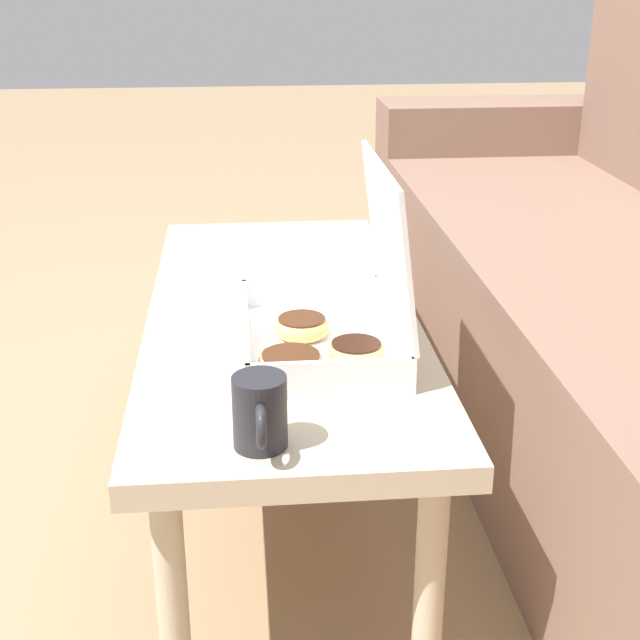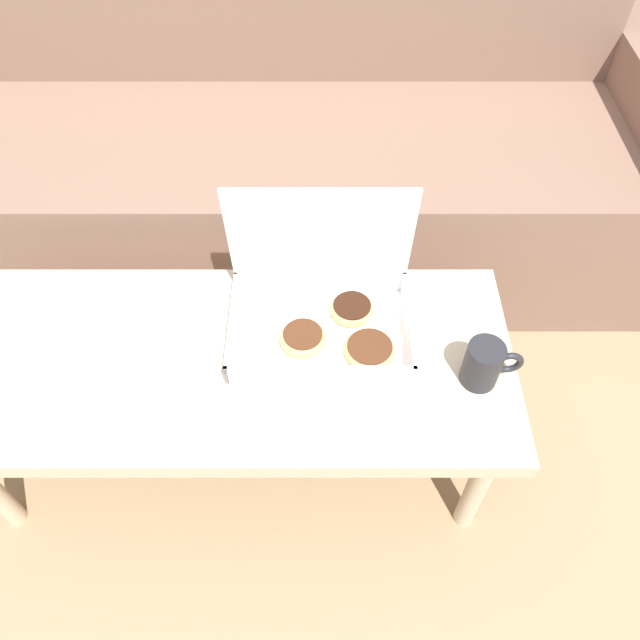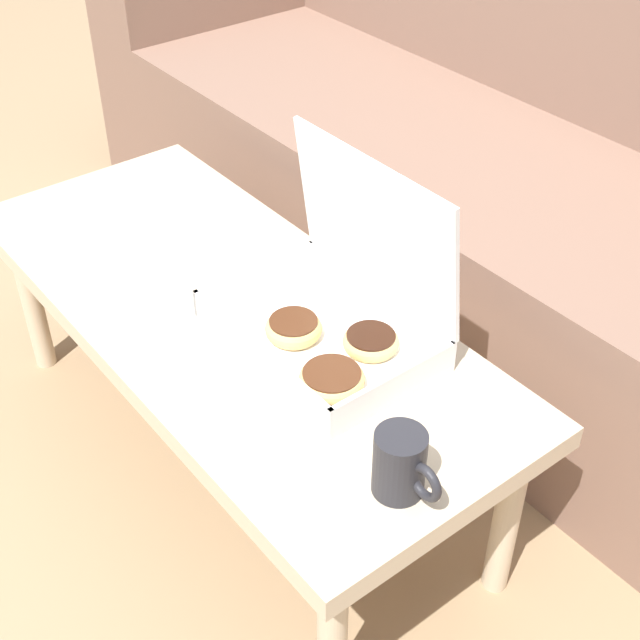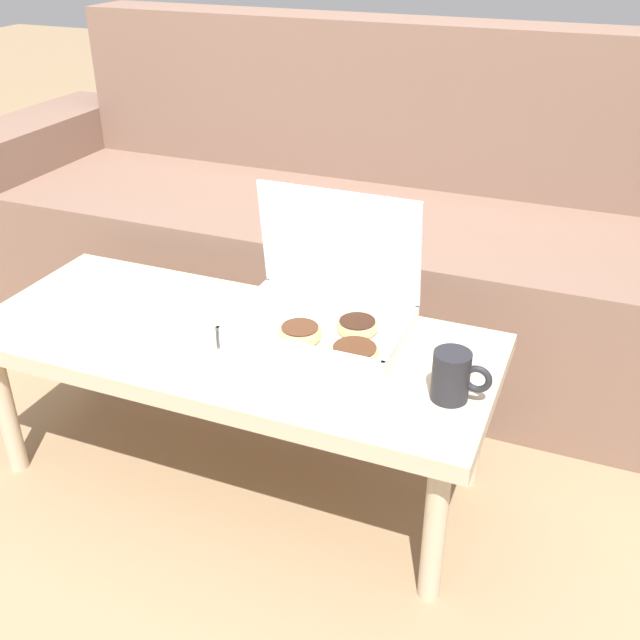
{
  "view_description": "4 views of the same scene",
  "coord_description": "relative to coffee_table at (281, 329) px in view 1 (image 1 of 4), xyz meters",
  "views": [
    {
      "loc": [
        1.52,
        -0.08,
        0.98
      ],
      "look_at": [
        0.19,
        0.04,
        0.44
      ],
      "focal_mm": 50.0,
      "sensor_mm": 36.0,
      "label": 1
    },
    {
      "loc": [
        0.18,
        -0.74,
        1.41
      ],
      "look_at": [
        0.19,
        0.04,
        0.44
      ],
      "focal_mm": 35.0,
      "sensor_mm": 36.0,
      "label": 2
    },
    {
      "loc": [
        1.07,
        -0.65,
        1.31
      ],
      "look_at": [
        0.19,
        0.04,
        0.44
      ],
      "focal_mm": 50.0,
      "sensor_mm": 36.0,
      "label": 3
    },
    {
      "loc": [
        0.71,
        -1.24,
        1.21
      ],
      "look_at": [
        0.19,
        0.04,
        0.44
      ],
      "focal_mm": 42.0,
      "sensor_mm": 36.0,
      "label": 4
    }
  ],
  "objects": [
    {
      "name": "ground_plane",
      "position": [
        0.0,
        0.01,
        -0.35
      ],
      "size": [
        12.0,
        12.0,
        0.0
      ],
      "primitive_type": "plane",
      "color": "#937756"
    },
    {
      "name": "coffee_table",
      "position": [
        0.0,
        0.0,
        0.0
      ],
      "size": [
        1.15,
        0.48,
        0.39
      ],
      "color": "#C6B293",
      "rests_on": "ground_plane"
    },
    {
      "name": "pastry_box",
      "position": [
        0.2,
        0.08,
        0.1
      ],
      "size": [
        0.37,
        0.25,
        0.31
      ],
      "color": "white",
      "rests_on": "coffee_table"
    },
    {
      "name": "coffee_mug",
      "position": [
        0.5,
        -0.05,
        0.09
      ],
      "size": [
        0.11,
        0.07,
        0.1
      ],
      "color": "#232328",
      "rests_on": "coffee_table"
    }
  ]
}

